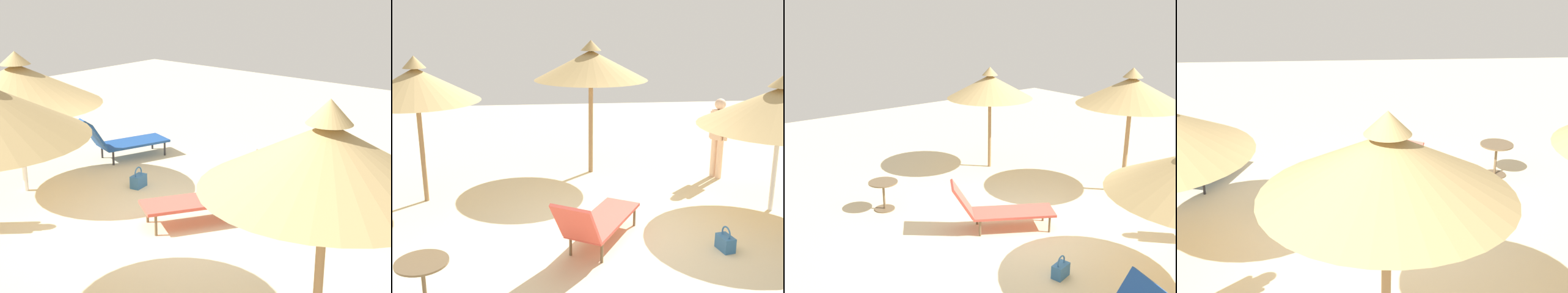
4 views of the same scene
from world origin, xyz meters
TOP-DOWN VIEW (x-y plane):
  - ground at (0.00, 0.00)m, footprint 24.00×24.00m
  - parasol_umbrella_front at (-0.08, 3.22)m, footprint 2.46×2.46m
  - lounge_chair_center at (2.96, -1.64)m, footprint 1.14×1.87m
  - lounge_chair_near_right at (-0.38, -0.42)m, footprint 1.55×2.04m
  - handbag at (1.53, -0.70)m, footprint 0.23×0.33m
  - side_table_round at (-2.60, -1.77)m, footprint 0.62×0.62m

SIDE VIEW (x-z plane):
  - ground at x=0.00m, z-range -0.10..0.00m
  - handbag at x=1.53m, z-range -0.07..0.32m
  - lounge_chair_center at x=2.96m, z-range -0.05..0.85m
  - side_table_round at x=-2.60m, z-range 0.12..0.76m
  - lounge_chair_near_right at x=-0.38m, z-range -0.06..0.94m
  - parasol_umbrella_front at x=-0.08m, z-range 0.94..3.87m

